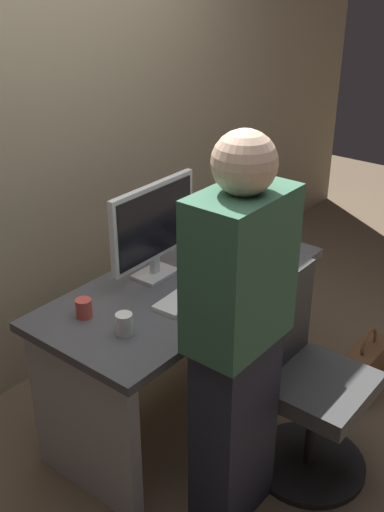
# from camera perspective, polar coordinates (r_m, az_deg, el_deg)

# --- Properties ---
(ground_plane) EXTENTS (9.00, 9.00, 0.00)m
(ground_plane) POSITION_cam_1_polar(r_m,az_deg,el_deg) (3.29, -0.70, -13.99)
(ground_plane) COLOR brown
(wall_back) EXTENTS (6.40, 0.10, 3.00)m
(wall_back) POSITION_cam_1_polar(r_m,az_deg,el_deg) (3.21, -13.68, 14.33)
(wall_back) COLOR tan
(wall_back) RESTS_ON ground
(desk) EXTENTS (1.45, 0.68, 0.76)m
(desk) POSITION_cam_1_polar(r_m,az_deg,el_deg) (2.98, -0.76, -6.35)
(desk) COLOR #4C4C51
(desk) RESTS_ON ground
(office_chair) EXTENTS (0.52, 0.52, 0.94)m
(office_chair) POSITION_cam_1_polar(r_m,az_deg,el_deg) (2.79, 10.40, -11.80)
(office_chair) COLOR black
(office_chair) RESTS_ON ground
(person_at_desk) EXTENTS (0.40, 0.24, 1.64)m
(person_at_desk) POSITION_cam_1_polar(r_m,az_deg,el_deg) (2.30, 4.23, -7.95)
(person_at_desk) COLOR #262838
(person_at_desk) RESTS_ON ground
(monitor) EXTENTS (0.54, 0.14, 0.46)m
(monitor) POSITION_cam_1_polar(r_m,az_deg,el_deg) (2.81, -3.54, 2.82)
(monitor) COLOR silver
(monitor) RESTS_ON desk
(keyboard) EXTENTS (0.44, 0.15, 0.02)m
(keyboard) POSITION_cam_1_polar(r_m,az_deg,el_deg) (2.76, 0.05, -3.38)
(keyboard) COLOR white
(keyboard) RESTS_ON desk
(mouse) EXTENTS (0.06, 0.10, 0.03)m
(mouse) POSITION_cam_1_polar(r_m,az_deg,el_deg) (2.97, 3.70, -0.96)
(mouse) COLOR black
(mouse) RESTS_ON desk
(cup_near_keyboard) EXTENTS (0.07, 0.07, 0.09)m
(cup_near_keyboard) POSITION_cam_1_polar(r_m,az_deg,el_deg) (2.48, -6.30, -6.28)
(cup_near_keyboard) COLOR white
(cup_near_keyboard) RESTS_ON desk
(cup_by_monitor) EXTENTS (0.07, 0.07, 0.08)m
(cup_by_monitor) POSITION_cam_1_polar(r_m,az_deg,el_deg) (2.62, -9.99, -4.78)
(cup_by_monitor) COLOR #D84C3F
(cup_by_monitor) RESTS_ON desk
(book_stack) EXTENTS (0.24, 0.20, 0.14)m
(book_stack) POSITION_cam_1_polar(r_m,az_deg,el_deg) (3.29, 2.50, 3.02)
(book_stack) COLOR red
(book_stack) RESTS_ON desk
(cell_phone) EXTENTS (0.12, 0.16, 0.01)m
(cell_phone) POSITION_cam_1_polar(r_m,az_deg,el_deg) (3.10, 6.80, -0.12)
(cell_phone) COLOR black
(cell_phone) RESTS_ON desk
(handbag) EXTENTS (0.34, 0.14, 0.38)m
(handbag) POSITION_cam_1_polar(r_m,az_deg,el_deg) (3.47, 15.75, -9.90)
(handbag) COLOR brown
(handbag) RESTS_ON ground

